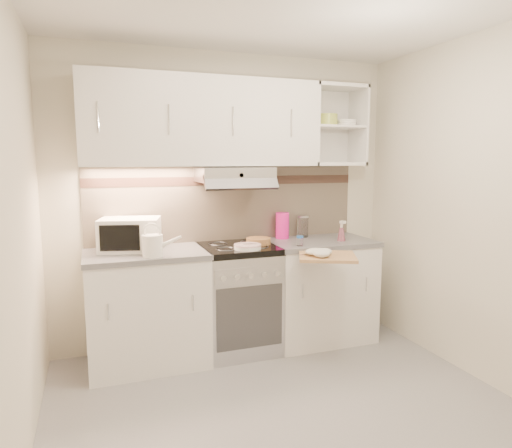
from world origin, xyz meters
name	(u,v)px	position (x,y,z in m)	size (l,w,h in m)	color
ground	(292,417)	(0.00, 0.00, 0.00)	(3.00, 3.00, 0.00)	gray
room_shell	(272,156)	(0.00, 0.37, 1.63)	(3.04, 2.84, 2.52)	beige
base_cabinet_left	(147,310)	(-0.75, 1.10, 0.43)	(0.90, 0.60, 0.86)	white
worktop_left	(145,254)	(-0.75, 1.10, 0.88)	(0.92, 0.62, 0.04)	slate
base_cabinet_right	(318,292)	(0.75, 1.10, 0.43)	(0.90, 0.60, 0.86)	white
worktop_right	(319,242)	(0.75, 1.10, 0.88)	(0.92, 0.62, 0.04)	slate
electric_range	(238,298)	(0.00, 1.10, 0.45)	(0.60, 0.60, 0.90)	#B7B7BC
microwave	(130,234)	(-0.85, 1.19, 1.03)	(0.51, 0.43, 0.25)	white
watering_can	(154,245)	(-0.71, 0.89, 0.99)	(0.29, 0.16, 0.25)	white
plate_stack	(247,247)	(0.02, 0.92, 0.92)	(0.21, 0.21, 0.05)	white
bread_loaf	(258,241)	(0.18, 1.10, 0.93)	(0.21, 0.21, 0.05)	#A5753A
pink_pitcher	(282,225)	(0.48, 1.29, 1.02)	(0.13, 0.12, 0.23)	#F9199A
glass_jar	(303,226)	(0.69, 1.30, 1.00)	(0.10, 0.10, 0.20)	silver
spice_jar	(300,241)	(0.47, 0.91, 0.94)	(0.06, 0.06, 0.08)	white
spray_bottle	(341,232)	(0.91, 1.00, 0.97)	(0.07, 0.07, 0.19)	pink
cutting_board	(327,256)	(0.55, 0.58, 0.87)	(0.42, 0.38, 0.02)	tan
dish_towel	(324,252)	(0.51, 0.55, 0.91)	(0.23, 0.20, 0.06)	silver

